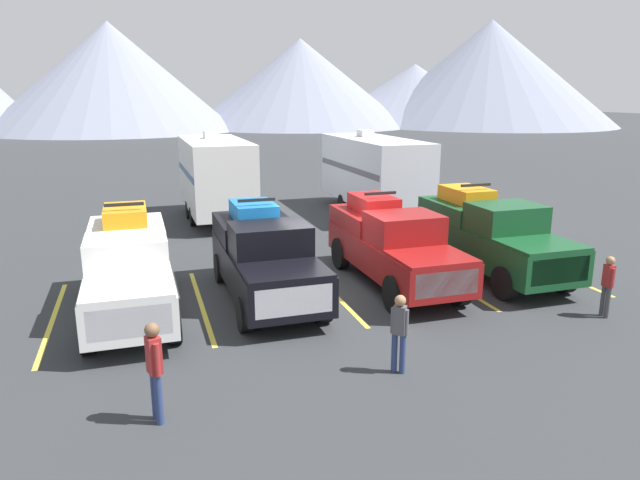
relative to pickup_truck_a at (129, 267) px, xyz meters
name	(u,v)px	position (x,y,z in m)	size (l,w,h in m)	color
ground_plane	(332,292)	(5.21, -0.08, -1.17)	(240.00, 240.00, 0.00)	#2D3033
pickup_truck_a	(129,267)	(0.00, 0.00, 0.00)	(2.07, 5.68, 2.61)	white
pickup_truck_b	(264,255)	(3.39, 0.08, -0.02)	(2.18, 5.54, 2.52)	black
pickup_truck_c	(392,243)	(7.08, 0.21, 0.00)	(2.10, 5.83, 2.49)	maroon
pickup_truck_d	(489,234)	(10.26, 0.23, 0.03)	(2.17, 5.87, 2.57)	#144723
lot_stripe_a	(53,320)	(-1.83, 0.02, -1.17)	(0.12, 5.50, 0.01)	gold
lot_stripe_b	(201,304)	(1.69, 0.02, -1.17)	(0.12, 5.50, 0.01)	gold
lot_stripe_c	(331,291)	(5.21, 0.02, -1.17)	(0.12, 5.50, 0.01)	gold
lot_stripe_d	(445,279)	(8.73, 0.02, -1.17)	(0.12, 5.50, 0.01)	gold
lot_stripe_e	(546,268)	(12.25, 0.02, -1.17)	(0.12, 5.50, 0.01)	gold
camper_trailer_a	(216,175)	(3.47, 10.10, 0.77)	(2.53, 7.40, 3.69)	white
camper_trailer_b	(374,170)	(10.40, 9.57, 0.75)	(2.64, 8.38, 3.64)	silver
person_a	(399,328)	(4.95, -4.91, -0.26)	(0.30, 0.29, 1.59)	navy
person_b	(155,366)	(0.42, -5.31, -0.17)	(0.27, 0.37, 1.75)	navy
person_c	(608,282)	(10.95, -3.75, -0.30)	(0.21, 0.34, 1.52)	#3F3F42
mountain_ridge	(207,76)	(10.94, 74.63, 6.36)	(147.35, 43.09, 16.71)	gray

